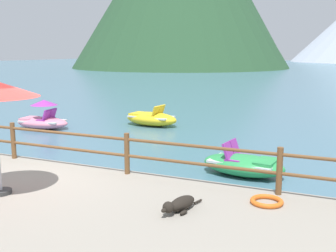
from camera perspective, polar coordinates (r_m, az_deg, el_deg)
name	(u,v)px	position (r m, az deg, el deg)	size (l,w,h in m)	color
ground_plane	(288,81)	(46.89, 16.37, 6.07)	(200.00, 200.00, 0.00)	#477084
dock_railing	(66,143)	(10.32, -13.97, -2.27)	(23.92, 0.12, 0.95)	brown
dog_resting	(180,204)	(7.35, 1.62, -10.81)	(0.47, 1.04, 0.26)	black
life_ring	(267,201)	(7.92, 13.54, -10.11)	(0.61, 0.61, 0.09)	orange
pedal_boat_0	(43,119)	(17.79, -17.02, 0.89)	(2.39, 1.42, 1.20)	pink
pedal_boat_2	(244,164)	(10.84, 10.46, -5.27)	(2.28, 1.37, 0.87)	green
pedal_boat_3	(151,118)	(17.72, -2.36, 1.06)	(2.51, 1.38, 0.90)	yellow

